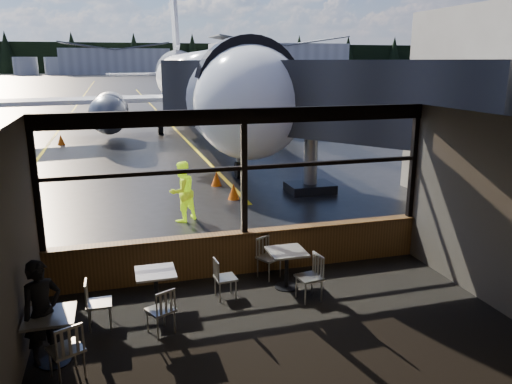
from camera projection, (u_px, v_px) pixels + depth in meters
name	position (u px, v px, depth m)	size (l,w,h in m)	color
ground_plane	(120.00, 80.00, 122.33)	(520.00, 520.00, 0.00)	black
carpet_floor	(292.00, 346.00, 7.95)	(8.00, 6.00, 0.01)	black
ceiling	(297.00, 127.00, 7.07)	(8.00, 6.00, 0.04)	#38332D
wall_left	(4.00, 273.00, 6.44)	(0.04, 6.00, 3.50)	#48423A
wall_back	(404.00, 350.00, 4.72)	(8.00, 0.04, 3.50)	#48423A
window_sill	(244.00, 253.00, 10.63)	(8.00, 0.28, 0.90)	#56361A
window_header	(244.00, 116.00, 9.89)	(8.00, 0.18, 0.30)	black
mullion_left	(36.00, 185.00, 9.13)	(0.12, 0.12, 2.60)	black
mullion_centre	(244.00, 173.00, 10.18)	(0.12, 0.12, 2.60)	black
mullion_right	(413.00, 162.00, 11.24)	(0.12, 0.12, 2.60)	black
window_transom	(244.00, 168.00, 10.16)	(8.00, 0.10, 0.08)	black
airliner	(197.00, 41.00, 29.59)	(30.44, 36.52, 11.16)	white
jet_bridge	(308.00, 121.00, 16.18)	(9.45, 11.55, 5.04)	#2C2C2F
cafe_table_near	(287.00, 269.00, 9.92)	(0.72, 0.72, 0.79)	gray
cafe_table_mid	(156.00, 291.00, 8.99)	(0.70, 0.70, 0.77)	#ACA69E
cafe_table_left	(52.00, 339.00, 7.42)	(0.72, 0.72, 0.79)	gray
chair_near_e	(309.00, 278.00, 9.39)	(0.49, 0.49, 0.90)	#B6B1A4
chair_near_w	(225.00, 278.00, 9.47)	(0.45, 0.45, 0.82)	#B6B2A5
chair_near_n	(269.00, 258.00, 10.37)	(0.48, 0.48, 0.87)	beige
chair_mid_s	(160.00, 310.00, 8.23)	(0.46, 0.46, 0.84)	#AFAA9E
chair_mid_w	(99.00, 304.00, 8.42)	(0.47, 0.47, 0.87)	#AFAA9E
chair_left_s	(66.00, 350.00, 7.04)	(0.49, 0.49, 0.91)	#ABA69A
passenger	(43.00, 313.00, 7.35)	(0.59, 0.39, 1.63)	black
ground_crew	(182.00, 191.00, 14.03)	(0.83, 0.65, 1.71)	#BFF219
cone_nose	(216.00, 179.00, 18.17)	(0.39, 0.39, 0.54)	#E54D07
cone_wing	(61.00, 140.00, 27.15)	(0.40, 0.40, 0.56)	#F64907
hangar_mid	(115.00, 60.00, 181.51)	(38.00, 15.00, 10.00)	silver
hangar_right	(278.00, 57.00, 190.75)	(50.00, 20.00, 12.00)	silver
fuel_tank_a	(26.00, 66.00, 171.23)	(8.00, 8.00, 6.00)	silver
fuel_tank_b	(57.00, 66.00, 173.89)	(8.00, 8.00, 6.00)	silver
fuel_tank_c	(87.00, 66.00, 176.56)	(8.00, 8.00, 6.00)	silver
treeline	(114.00, 58.00, 204.51)	(360.00, 3.00, 12.00)	black
cone_extra	(234.00, 191.00, 16.39)	(0.38, 0.38, 0.53)	orange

